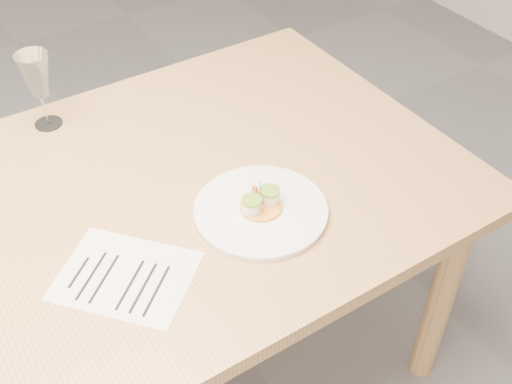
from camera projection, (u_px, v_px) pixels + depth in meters
dinner_plate at (261, 209)px, 1.45m from camera, size 0.30×0.30×0.08m
recipe_sheet at (125, 276)px, 1.32m from camera, size 0.34×0.34×0.00m
wine_glass_3 at (36, 77)px, 1.62m from camera, size 0.08×0.08×0.21m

